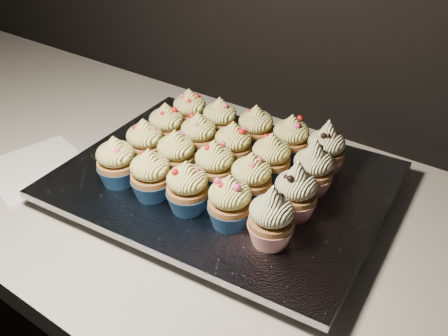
% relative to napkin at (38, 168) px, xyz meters
% --- Properties ---
extents(cabinet, '(2.40, 0.60, 0.86)m').
position_rel_napkin_xyz_m(cabinet, '(0.11, 0.12, -0.47)').
color(cabinet, black).
rests_on(cabinet, ground).
extents(worktop, '(2.44, 0.64, 0.04)m').
position_rel_napkin_xyz_m(worktop, '(0.11, 0.12, -0.02)').
color(worktop, beige).
rests_on(worktop, cabinet).
extents(napkin, '(0.20, 0.20, 0.00)m').
position_rel_napkin_xyz_m(napkin, '(0.00, 0.00, 0.00)').
color(napkin, white).
rests_on(napkin, worktop).
extents(baking_tray, '(0.50, 0.40, 0.02)m').
position_rel_napkin_xyz_m(baking_tray, '(0.31, 0.14, 0.01)').
color(baking_tray, black).
rests_on(baking_tray, worktop).
extents(foil_lining, '(0.54, 0.44, 0.01)m').
position_rel_napkin_xyz_m(foil_lining, '(0.31, 0.14, 0.03)').
color(foil_lining, silver).
rests_on(foil_lining, baking_tray).
extents(cupcake_0, '(0.06, 0.06, 0.08)m').
position_rel_napkin_xyz_m(cupcake_0, '(0.19, 0.02, 0.07)').
color(cupcake_0, navy).
rests_on(cupcake_0, foil_lining).
extents(cupcake_1, '(0.06, 0.06, 0.08)m').
position_rel_napkin_xyz_m(cupcake_1, '(0.25, 0.03, 0.07)').
color(cupcake_1, navy).
rests_on(cupcake_1, foil_lining).
extents(cupcake_2, '(0.06, 0.06, 0.08)m').
position_rel_napkin_xyz_m(cupcake_2, '(0.32, 0.04, 0.07)').
color(cupcake_2, navy).
rests_on(cupcake_2, foil_lining).
extents(cupcake_3, '(0.06, 0.06, 0.08)m').
position_rel_napkin_xyz_m(cupcake_3, '(0.39, 0.04, 0.07)').
color(cupcake_3, navy).
rests_on(cupcake_3, foil_lining).
extents(cupcake_4, '(0.06, 0.06, 0.10)m').
position_rel_napkin_xyz_m(cupcake_4, '(0.45, 0.04, 0.07)').
color(cupcake_4, '#B01F18').
rests_on(cupcake_4, foil_lining).
extents(cupcake_5, '(0.06, 0.06, 0.08)m').
position_rel_napkin_xyz_m(cupcake_5, '(0.18, 0.09, 0.07)').
color(cupcake_5, navy).
rests_on(cupcake_5, foil_lining).
extents(cupcake_6, '(0.06, 0.06, 0.08)m').
position_rel_napkin_xyz_m(cupcake_6, '(0.25, 0.09, 0.07)').
color(cupcake_6, navy).
rests_on(cupcake_6, foil_lining).
extents(cupcake_7, '(0.06, 0.06, 0.08)m').
position_rel_napkin_xyz_m(cupcake_7, '(0.32, 0.10, 0.07)').
color(cupcake_7, navy).
rests_on(cupcake_7, foil_lining).
extents(cupcake_8, '(0.06, 0.06, 0.08)m').
position_rel_napkin_xyz_m(cupcake_8, '(0.38, 0.11, 0.07)').
color(cupcake_8, navy).
rests_on(cupcake_8, foil_lining).
extents(cupcake_9, '(0.06, 0.06, 0.10)m').
position_rel_napkin_xyz_m(cupcake_9, '(0.45, 0.11, 0.07)').
color(cupcake_9, '#B01F18').
rests_on(cupcake_9, foil_lining).
extents(cupcake_10, '(0.06, 0.06, 0.08)m').
position_rel_napkin_xyz_m(cupcake_10, '(0.17, 0.16, 0.07)').
color(cupcake_10, navy).
rests_on(cupcake_10, foil_lining).
extents(cupcake_11, '(0.06, 0.06, 0.08)m').
position_rel_napkin_xyz_m(cupcake_11, '(0.24, 0.16, 0.07)').
color(cupcake_11, navy).
rests_on(cupcake_11, foil_lining).
extents(cupcake_12, '(0.06, 0.06, 0.08)m').
position_rel_napkin_xyz_m(cupcake_12, '(0.31, 0.17, 0.07)').
color(cupcake_12, navy).
rests_on(cupcake_12, foil_lining).
extents(cupcake_13, '(0.06, 0.06, 0.08)m').
position_rel_napkin_xyz_m(cupcake_13, '(0.38, 0.17, 0.07)').
color(cupcake_13, navy).
rests_on(cupcake_13, foil_lining).
extents(cupcake_14, '(0.06, 0.06, 0.10)m').
position_rel_napkin_xyz_m(cupcake_14, '(0.44, 0.18, 0.07)').
color(cupcake_14, '#B01F18').
rests_on(cupcake_14, foil_lining).
extents(cupcake_15, '(0.06, 0.06, 0.08)m').
position_rel_napkin_xyz_m(cupcake_15, '(0.17, 0.22, 0.07)').
color(cupcake_15, navy).
rests_on(cupcake_15, foil_lining).
extents(cupcake_16, '(0.06, 0.06, 0.08)m').
position_rel_napkin_xyz_m(cupcake_16, '(0.24, 0.23, 0.07)').
color(cupcake_16, navy).
rests_on(cupcake_16, foil_lining).
extents(cupcake_17, '(0.06, 0.06, 0.08)m').
position_rel_napkin_xyz_m(cupcake_17, '(0.31, 0.24, 0.07)').
color(cupcake_17, navy).
rests_on(cupcake_17, foil_lining).
extents(cupcake_18, '(0.06, 0.06, 0.08)m').
position_rel_napkin_xyz_m(cupcake_18, '(0.37, 0.24, 0.07)').
color(cupcake_18, navy).
rests_on(cupcake_18, foil_lining).
extents(cupcake_19, '(0.06, 0.06, 0.10)m').
position_rel_napkin_xyz_m(cupcake_19, '(0.44, 0.25, 0.07)').
color(cupcake_19, '#B01F18').
rests_on(cupcake_19, foil_lining).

